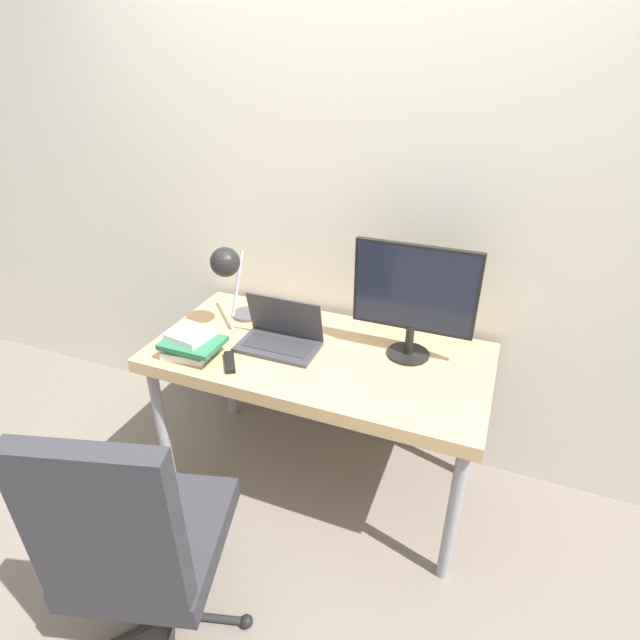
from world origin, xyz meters
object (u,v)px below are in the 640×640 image
object	(u,v)px
laptop	(280,337)
book_stack	(191,344)
monitor	(414,295)
office_chair	(136,540)
desk_lamp	(229,271)

from	to	relation	value
laptop	book_stack	bearing A→B (deg)	-147.48
monitor	office_chair	xyz separation A→B (m)	(-0.60, -1.07, -0.47)
desk_lamp	monitor	bearing A→B (deg)	4.99
monitor	book_stack	size ratio (longest dim) A/B	1.96
book_stack	laptop	bearing A→B (deg)	32.52
book_stack	monitor	bearing A→B (deg)	21.56
monitor	desk_lamp	bearing A→B (deg)	-175.01
laptop	book_stack	size ratio (longest dim) A/B	1.37
monitor	office_chair	world-z (taller)	monitor
desk_lamp	book_stack	distance (m)	0.36
desk_lamp	book_stack	xyz separation A→B (m)	(-0.05, -0.27, -0.24)
laptop	office_chair	size ratio (longest dim) A/B	0.33
desk_lamp	book_stack	bearing A→B (deg)	-99.79
laptop	office_chair	bearing A→B (deg)	-93.62
laptop	book_stack	distance (m)	0.38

